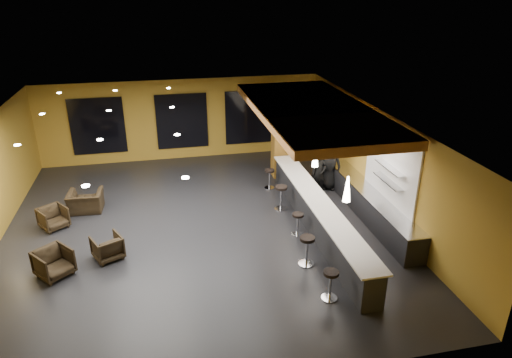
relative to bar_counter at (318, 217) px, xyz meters
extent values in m
cube|color=black|center=(-3.65, 1.00, -0.55)|extent=(12.00, 13.00, 0.10)
cube|color=black|center=(-3.65, 1.00, 3.05)|extent=(12.00, 13.00, 0.10)
cube|color=olive|center=(-3.65, 7.55, 1.25)|extent=(12.00, 0.10, 3.50)
cube|color=olive|center=(-3.65, -5.55, 1.25)|extent=(12.00, 0.10, 3.50)
cube|color=olive|center=(2.40, 1.00, 1.25)|extent=(0.10, 13.00, 3.50)
cube|color=#A2632F|center=(0.35, 2.00, 2.86)|extent=(3.60, 8.00, 0.28)
cube|color=black|center=(-7.15, 7.44, 1.20)|extent=(2.20, 0.06, 2.40)
cube|color=black|center=(-3.65, 7.44, 1.20)|extent=(2.20, 0.06, 2.40)
cube|color=black|center=(-0.65, 7.44, 1.20)|extent=(2.20, 0.06, 2.40)
cube|color=white|center=(2.31, 0.00, 1.50)|extent=(0.06, 3.20, 2.40)
cube|color=black|center=(0.00, 0.00, 0.00)|extent=(0.60, 8.00, 1.00)
cube|color=beige|center=(0.00, 0.00, 0.52)|extent=(0.78, 8.10, 0.05)
cube|color=black|center=(2.00, 0.50, -0.07)|extent=(0.70, 6.00, 0.86)
cube|color=silver|center=(2.00, 0.50, 0.39)|extent=(0.72, 6.00, 0.03)
cube|color=silver|center=(2.17, -0.20, 1.10)|extent=(0.30, 1.50, 0.03)
cube|color=silver|center=(2.17, -0.20, 1.55)|extent=(0.30, 1.50, 0.03)
cube|color=brown|center=(0.00, 4.60, 1.25)|extent=(0.60, 0.60, 3.50)
cone|color=white|center=(0.00, -2.00, 1.85)|extent=(0.20, 0.20, 0.70)
cone|color=white|center=(0.00, 0.50, 1.85)|extent=(0.20, 0.20, 0.70)
cone|color=white|center=(0.00, 3.00, 1.85)|extent=(0.20, 0.20, 0.70)
imported|color=black|center=(0.88, 2.49, 0.35)|extent=(0.68, 0.52, 1.69)
imported|color=black|center=(1.27, 3.03, 0.44)|extent=(1.06, 0.90, 1.88)
imported|color=black|center=(1.50, 2.97, 0.39)|extent=(1.03, 0.86, 1.79)
imported|color=black|center=(-7.66, -0.79, -0.11)|extent=(1.18, 1.19, 0.78)
imported|color=black|center=(-6.33, -0.23, -0.15)|extent=(1.01, 1.02, 0.70)
imported|color=black|center=(-8.16, 1.96, -0.14)|extent=(1.08, 1.08, 0.71)
imported|color=black|center=(-7.29, 2.96, -0.14)|extent=(1.17, 1.04, 0.72)
cylinder|color=silver|center=(-0.82, -3.28, -0.48)|extent=(0.41, 0.41, 0.03)
cylinder|color=silver|center=(-0.82, -3.28, -0.12)|extent=(0.07, 0.07, 0.71)
cylinder|color=black|center=(-0.82, -3.28, 0.26)|extent=(0.39, 0.39, 0.08)
cylinder|color=silver|center=(-0.91, -1.72, -0.48)|extent=(0.44, 0.44, 0.03)
cylinder|color=silver|center=(-0.91, -1.72, -0.09)|extent=(0.08, 0.08, 0.77)
cylinder|color=black|center=(-0.91, -1.72, 0.32)|extent=(0.42, 0.42, 0.09)
cylinder|color=silver|center=(-0.68, -0.12, -0.49)|extent=(0.37, 0.37, 0.03)
cylinder|color=silver|center=(-0.68, -0.12, -0.16)|extent=(0.07, 0.07, 0.65)
cylinder|color=black|center=(-0.68, -0.12, 0.20)|extent=(0.35, 0.35, 0.07)
cylinder|color=silver|center=(-0.73, 1.68, -0.48)|extent=(0.44, 0.44, 0.03)
cylinder|color=silver|center=(-0.73, 1.68, -0.09)|extent=(0.08, 0.08, 0.77)
cylinder|color=black|center=(-0.73, 1.68, 0.32)|extent=(0.42, 0.42, 0.09)
cylinder|color=silver|center=(-0.70, 3.47, -0.49)|extent=(0.38, 0.38, 0.03)
cylinder|color=silver|center=(-0.70, 3.47, -0.14)|extent=(0.07, 0.07, 0.67)
cylinder|color=black|center=(-0.70, 3.47, 0.22)|extent=(0.37, 0.37, 0.08)
camera|label=1|loc=(-4.56, -11.93, 6.76)|focal=32.00mm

